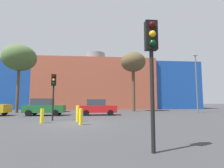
# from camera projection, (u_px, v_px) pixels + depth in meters

# --- Properties ---
(ground_plane) EXTENTS (200.00, 200.00, 0.00)m
(ground_plane) POSITION_uv_depth(u_px,v_px,m) (74.00, 124.00, 11.77)
(ground_plane) COLOR #38383A
(building_backdrop) EXTENTS (42.74, 10.23, 11.99)m
(building_backdrop) POSITION_uv_depth(u_px,v_px,m) (96.00, 85.00, 38.07)
(building_backdrop) COLOR #B2563D
(building_backdrop) RESTS_ON ground_plane
(parked_car_1) EXTENTS (4.12, 2.02, 1.79)m
(parked_car_1) POSITION_uv_depth(u_px,v_px,m) (44.00, 107.00, 18.76)
(parked_car_1) COLOR #1E662D
(parked_car_1) RESTS_ON ground_plane
(parked_car_2) EXTENTS (3.95, 1.94, 1.71)m
(parked_car_2) POSITION_uv_depth(u_px,v_px,m) (98.00, 107.00, 19.25)
(parked_car_2) COLOR red
(parked_car_2) RESTS_ON ground_plane
(traffic_light_near_right) EXTENTS (0.36, 0.36, 3.89)m
(traffic_light_near_right) POSITION_uv_depth(u_px,v_px,m) (152.00, 54.00, 5.27)
(traffic_light_near_right) COLOR black
(traffic_light_near_right) RESTS_ON ground_plane
(traffic_light_island) EXTENTS (0.40, 0.39, 3.60)m
(traffic_light_island) POSITION_uv_depth(u_px,v_px,m) (54.00, 86.00, 13.80)
(traffic_light_island) COLOR black
(traffic_light_island) RESTS_ON ground_plane
(bare_tree_0) EXTENTS (4.44, 4.44, 9.20)m
(bare_tree_0) POSITION_uv_depth(u_px,v_px,m) (19.00, 58.00, 24.10)
(bare_tree_0) COLOR brown
(bare_tree_0) RESTS_ON ground_plane
(bare_tree_1) EXTENTS (3.85, 3.85, 9.18)m
(bare_tree_1) POSITION_uv_depth(u_px,v_px,m) (133.00, 63.00, 27.53)
(bare_tree_1) COLOR brown
(bare_tree_1) RESTS_ON ground_plane
(bollard_yellow_0) EXTENTS (0.24, 0.24, 1.17)m
(bollard_yellow_0) POSITION_uv_depth(u_px,v_px,m) (78.00, 114.00, 12.92)
(bollard_yellow_0) COLOR yellow
(bollard_yellow_0) RESTS_ON ground_plane
(bollard_yellow_1) EXTENTS (0.24, 0.24, 0.98)m
(bollard_yellow_1) POSITION_uv_depth(u_px,v_px,m) (42.00, 116.00, 12.10)
(bollard_yellow_1) COLOR yellow
(bollard_yellow_1) RESTS_ON ground_plane
(bollard_yellow_2) EXTENTS (0.24, 0.24, 1.03)m
(bollard_yellow_2) POSITION_uv_depth(u_px,v_px,m) (81.00, 117.00, 11.16)
(bollard_yellow_2) COLOR yellow
(bollard_yellow_2) RESTS_ON ground_plane
(street_lamp) EXTENTS (0.80, 0.24, 7.92)m
(street_lamp) POSITION_uv_depth(u_px,v_px,m) (196.00, 79.00, 23.66)
(street_lamp) COLOR #59595E
(street_lamp) RESTS_ON ground_plane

